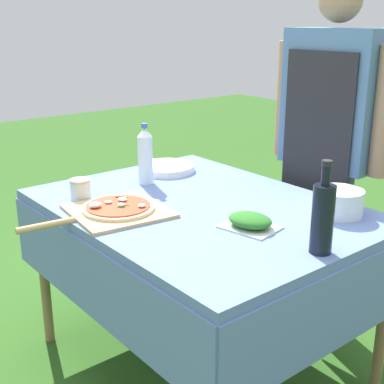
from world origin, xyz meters
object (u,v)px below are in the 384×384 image
object	(u,v)px
water_bottle	(146,155)
plate_stack	(166,168)
pizza_on_peel	(115,210)
mixing_tub	(339,202)
herb_container	(250,221)
sauce_jar	(81,190)
prep_table	(200,224)
person_cook	(329,134)
oil_bottle	(323,217)

from	to	relation	value
water_bottle	plate_stack	xyz separation A→B (m)	(-0.10, 0.18, -0.11)
pizza_on_peel	water_bottle	xyz separation A→B (m)	(-0.24, 0.30, 0.11)
mixing_tub	plate_stack	distance (m)	0.88
herb_container	sauce_jar	world-z (taller)	sauce_jar
mixing_tub	prep_table	bearing A→B (deg)	-140.68
pizza_on_peel	sauce_jar	xyz separation A→B (m)	(-0.22, -0.02, 0.02)
herb_container	mixing_tub	bearing A→B (deg)	72.19
plate_stack	sauce_jar	size ratio (longest dim) A/B	3.28
mixing_tub	herb_container	bearing A→B (deg)	-107.81
herb_container	sauce_jar	distance (m)	0.71
person_cook	water_bottle	size ratio (longest dim) A/B	5.94
water_bottle	mixing_tub	size ratio (longest dim) A/B	1.50
person_cook	prep_table	bearing A→B (deg)	80.47
herb_container	sauce_jar	size ratio (longest dim) A/B	2.56
prep_table	pizza_on_peel	xyz separation A→B (m)	(-0.13, -0.30, 0.09)
plate_stack	sauce_jar	xyz separation A→B (m)	(0.12, -0.51, 0.02)
pizza_on_peel	water_bottle	bearing A→B (deg)	135.12
mixing_tub	sauce_jar	size ratio (longest dim) A/B	2.13
person_cook	plate_stack	bearing A→B (deg)	38.53
person_cook	oil_bottle	distance (m)	0.82
oil_bottle	person_cook	bearing A→B (deg)	126.27
person_cook	mixing_tub	xyz separation A→B (m)	(0.32, -0.34, -0.15)
water_bottle	herb_container	distance (m)	0.66
water_bottle	sauce_jar	bearing A→B (deg)	-87.23
oil_bottle	herb_container	world-z (taller)	oil_bottle
plate_stack	sauce_jar	distance (m)	0.52
pizza_on_peel	plate_stack	distance (m)	0.59
prep_table	herb_container	distance (m)	0.30
water_bottle	plate_stack	distance (m)	0.23
herb_container	person_cook	bearing A→B (deg)	106.70
pizza_on_peel	sauce_jar	bearing A→B (deg)	-167.35
prep_table	mixing_tub	size ratio (longest dim) A/B	7.32
water_bottle	mixing_tub	xyz separation A→B (m)	(0.77, 0.32, -0.08)
person_cook	mixing_tub	bearing A→B (deg)	130.35
plate_stack	sauce_jar	bearing A→B (deg)	-77.08
person_cook	herb_container	distance (m)	0.73
person_cook	mixing_tub	world-z (taller)	person_cook
water_bottle	plate_stack	bearing A→B (deg)	119.18
pizza_on_peel	person_cook	bearing A→B (deg)	84.57
water_bottle	mixing_tub	distance (m)	0.83
pizza_on_peel	mixing_tub	xyz separation A→B (m)	(0.53, 0.63, 0.03)
water_bottle	herb_container	size ratio (longest dim) A/B	1.25
oil_bottle	water_bottle	bearing A→B (deg)	-179.83
oil_bottle	mixing_tub	distance (m)	0.37
person_cook	sauce_jar	world-z (taller)	person_cook
prep_table	mixing_tub	xyz separation A→B (m)	(0.40, 0.32, 0.12)
oil_bottle	plate_stack	size ratio (longest dim) A/B	1.08
person_cook	oil_bottle	size ratio (longest dim) A/B	5.36
pizza_on_peel	oil_bottle	world-z (taller)	oil_bottle
prep_table	water_bottle	bearing A→B (deg)	179.41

